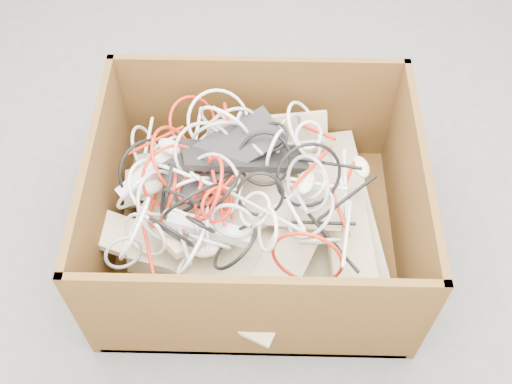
{
  "coord_description": "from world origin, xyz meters",
  "views": [
    {
      "loc": [
        0.01,
        -1.49,
        2.02
      ],
      "look_at": [
        -0.02,
        -0.25,
        0.3
      ],
      "focal_mm": 42.77,
      "sensor_mm": 36.0,
      "label": 1
    }
  ],
  "objects_px": {
    "power_strip_right": "(209,229)",
    "vga_plug": "(338,201)",
    "power_strip_left": "(150,172)",
    "cardboard_box": "(252,221)"
  },
  "relations": [
    {
      "from": "power_strip_right",
      "to": "vga_plug",
      "type": "relative_size",
      "value": 6.11
    },
    {
      "from": "power_strip_right",
      "to": "vga_plug",
      "type": "xyz_separation_m",
      "value": [
        0.43,
        0.13,
        -0.01
      ]
    },
    {
      "from": "power_strip_right",
      "to": "vga_plug",
      "type": "bearing_deg",
      "value": 26.25
    },
    {
      "from": "power_strip_left",
      "to": "vga_plug",
      "type": "distance_m",
      "value": 0.66
    },
    {
      "from": "power_strip_left",
      "to": "vga_plug",
      "type": "height_order",
      "value": "power_strip_left"
    },
    {
      "from": "power_strip_right",
      "to": "power_strip_left",
      "type": "bearing_deg",
      "value": 142.55
    },
    {
      "from": "power_strip_right",
      "to": "vga_plug",
      "type": "height_order",
      "value": "power_strip_right"
    },
    {
      "from": "power_strip_left",
      "to": "cardboard_box",
      "type": "bearing_deg",
      "value": -50.41
    },
    {
      "from": "cardboard_box",
      "to": "vga_plug",
      "type": "height_order",
      "value": "cardboard_box"
    },
    {
      "from": "cardboard_box",
      "to": "vga_plug",
      "type": "relative_size",
      "value": 24.39
    }
  ]
}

